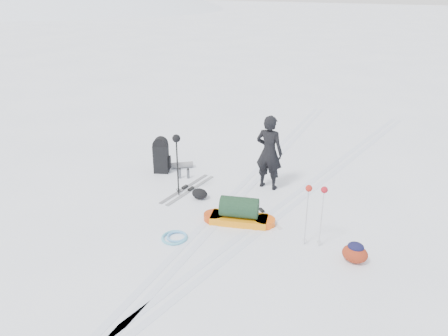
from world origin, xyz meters
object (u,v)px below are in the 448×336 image
(skier, at_px, (269,152))
(ski_poles_black, at_px, (177,146))
(pulk_sled, at_px, (239,213))
(expedition_rucksack, at_px, (164,156))

(skier, xyz_separation_m, ski_poles_black, (-1.73, -1.41, 0.32))
(skier, height_order, pulk_sled, skier)
(pulk_sled, bearing_deg, expedition_rucksack, 137.09)
(expedition_rucksack, bearing_deg, pulk_sled, -50.04)
(skier, xyz_separation_m, expedition_rucksack, (-2.85, -0.44, -0.48))
(expedition_rucksack, xyz_separation_m, ski_poles_black, (1.12, -0.98, 0.80))
(expedition_rucksack, bearing_deg, skier, -15.33)
(pulk_sled, xyz_separation_m, ski_poles_black, (-1.88, 0.49, 1.03))
(skier, distance_m, expedition_rucksack, 2.93)
(pulk_sled, xyz_separation_m, expedition_rucksack, (-3.00, 1.46, 0.23))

